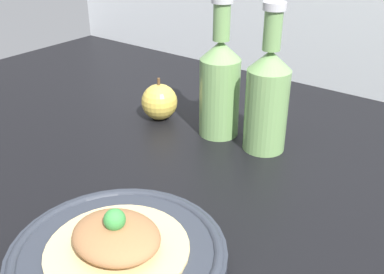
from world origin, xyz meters
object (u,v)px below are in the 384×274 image
Objects in this scene: plate at (118,255)px; apple at (159,102)px; cider_bottle_left at (220,84)px; cider_bottle_right at (267,97)px; plated_food at (116,239)px.

apple is (-22.99, 34.18, 2.31)cm from plate.
cider_bottle_left reaches higher than plate.
cider_bottle_right reaches higher than apple.
plated_food is (0.00, 0.00, 2.38)cm from plate.
apple is (-22.99, 34.18, -0.07)cm from plated_food.
cider_bottle_left reaches higher than plated_food.
cider_bottle_left reaches higher than apple.
plated_food is 0.68× the size of cider_bottle_right.
cider_bottle_left is at bearing 105.50° from plated_food.
plate is 1.03× the size of cider_bottle_left.
plate is 38.07cm from cider_bottle_left.
plate is 41.26cm from apple.
plate is at bearing -89.36° from cider_bottle_right.
plated_food is at bearing -89.36° from cider_bottle_right.
cider_bottle_right reaches higher than plated_food.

